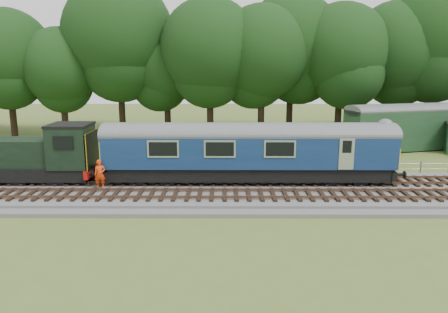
{
  "coord_description": "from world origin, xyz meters",
  "views": [
    {
      "loc": [
        2.18,
        -25.61,
        7.79
      ],
      "look_at": [
        2.06,
        1.4,
        2.0
      ],
      "focal_mm": 35.0,
      "sensor_mm": 36.0,
      "label": 1
    }
  ],
  "objects_px": {
    "worker": "(100,174)",
    "parked_coach": "(429,124)",
    "dmu_railcar": "(249,147)",
    "shunter_loco": "(29,157)"
  },
  "relations": [
    {
      "from": "worker",
      "to": "parked_coach",
      "type": "xyz_separation_m",
      "value": [
        26.32,
        14.63,
        1.08
      ]
    },
    {
      "from": "shunter_loco",
      "to": "dmu_railcar",
      "type": "bearing_deg",
      "value": -0.0
    },
    {
      "from": "shunter_loco",
      "to": "worker",
      "type": "bearing_deg",
      "value": -18.19
    },
    {
      "from": "worker",
      "to": "dmu_railcar",
      "type": "bearing_deg",
      "value": -3.78
    },
    {
      "from": "dmu_railcar",
      "to": "worker",
      "type": "relative_size",
      "value": 10.11
    },
    {
      "from": "shunter_loco",
      "to": "worker",
      "type": "xyz_separation_m",
      "value": [
        4.9,
        -1.61,
        -0.73
      ]
    },
    {
      "from": "worker",
      "to": "parked_coach",
      "type": "height_order",
      "value": "parked_coach"
    },
    {
      "from": "dmu_railcar",
      "to": "shunter_loco",
      "type": "distance_m",
      "value": 13.94
    },
    {
      "from": "shunter_loco",
      "to": "worker",
      "type": "distance_m",
      "value": 5.21
    },
    {
      "from": "dmu_railcar",
      "to": "worker",
      "type": "height_order",
      "value": "dmu_railcar"
    }
  ]
}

